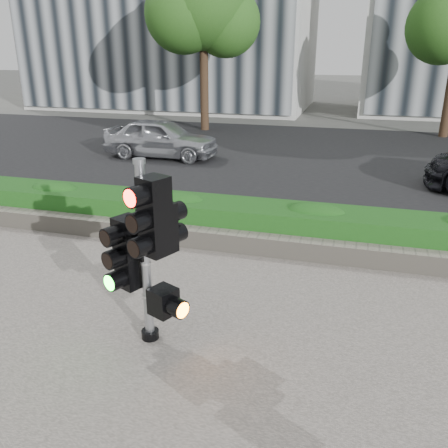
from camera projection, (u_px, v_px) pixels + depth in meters
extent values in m
plane|color=#51514C|center=(194.00, 301.00, 6.99)|extent=(120.00, 120.00, 0.00)
cube|color=#9E9389|center=(113.00, 421.00, 4.73)|extent=(16.00, 11.00, 0.03)
cube|color=black|center=(291.00, 157.00, 16.00)|extent=(60.00, 13.00, 0.02)
cube|color=gray|center=(244.00, 225.00, 9.81)|extent=(60.00, 0.25, 0.12)
cube|color=gray|center=(228.00, 241.00, 8.63)|extent=(12.00, 0.32, 0.34)
cube|color=#348A2A|center=(237.00, 220.00, 9.16)|extent=(12.00, 1.00, 0.68)
cylinder|color=black|center=(204.00, 83.00, 20.48)|extent=(0.36, 0.36, 4.03)
sphere|color=#163E11|center=(203.00, 3.00, 19.37)|extent=(3.74, 3.74, 3.74)
sphere|color=#163E11|center=(226.00, 22.00, 19.73)|extent=(2.88, 2.88, 2.88)
sphere|color=#163E11|center=(183.00, 14.00, 19.31)|extent=(3.17, 3.17, 3.17)
sphere|color=#163E11|center=(444.00, 26.00, 17.89)|extent=(2.82, 2.82, 2.82)
cylinder|color=black|center=(150.00, 334.00, 6.04)|extent=(0.22, 0.22, 0.11)
cylinder|color=gray|center=(145.00, 257.00, 5.66)|extent=(0.12, 0.12, 2.27)
cylinder|color=gray|center=(139.00, 161.00, 5.25)|extent=(0.14, 0.14, 0.06)
cube|color=#FF1107|center=(155.00, 216.00, 5.27)|extent=(0.38, 0.38, 0.91)
cube|color=#14E51E|center=(129.00, 252.00, 5.79)|extent=(0.38, 0.38, 0.91)
cube|color=black|center=(162.00, 228.00, 5.71)|extent=(0.38, 0.38, 0.62)
cube|color=orange|center=(163.00, 301.00, 5.72)|extent=(0.38, 0.38, 0.33)
imported|color=#B1B3B9|center=(161.00, 138.00, 15.70)|extent=(3.80, 1.58, 1.29)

